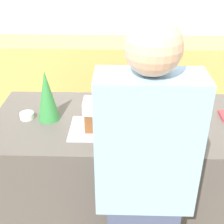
{
  "coord_description": "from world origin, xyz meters",
  "views": [
    {
      "loc": [
        -0.04,
        -1.88,
        2.0
      ],
      "look_at": [
        -0.09,
        0.0,
        0.95
      ],
      "focal_mm": 50.0,
      "sensor_mm": 36.0,
      "label": 1
    }
  ],
  "objects_px": {
    "gingerbread_house": "(97,114)",
    "candy_bowl_beside_tree": "(163,106)",
    "baking_tray": "(98,129)",
    "mug": "(184,125)",
    "decorative_tree": "(47,96)",
    "candy_bowl_behind_tray": "(125,109)",
    "person": "(144,191)",
    "candy_bowl_near_tray_left": "(27,115)",
    "candy_bowl_far_right": "(137,99)"
  },
  "relations": [
    {
      "from": "mug",
      "to": "decorative_tree",
      "type": "bearing_deg",
      "value": 172.33
    },
    {
      "from": "candy_bowl_behind_tray",
      "to": "candy_bowl_beside_tree",
      "type": "bearing_deg",
      "value": 7.37
    },
    {
      "from": "mug",
      "to": "person",
      "type": "height_order",
      "value": "person"
    },
    {
      "from": "gingerbread_house",
      "to": "candy_bowl_far_right",
      "type": "height_order",
      "value": "gingerbread_house"
    },
    {
      "from": "candy_bowl_far_right",
      "to": "candy_bowl_behind_tray",
      "type": "height_order",
      "value": "candy_bowl_behind_tray"
    },
    {
      "from": "gingerbread_house",
      "to": "decorative_tree",
      "type": "relative_size",
      "value": 0.82
    },
    {
      "from": "baking_tray",
      "to": "candy_bowl_near_tray_left",
      "type": "xyz_separation_m",
      "value": [
        -0.51,
        0.13,
        0.02
      ]
    },
    {
      "from": "candy_bowl_beside_tree",
      "to": "mug",
      "type": "relative_size",
      "value": 1.3
    },
    {
      "from": "baking_tray",
      "to": "gingerbread_house",
      "type": "xyz_separation_m",
      "value": [
        0.0,
        0.0,
        0.11
      ]
    },
    {
      "from": "candy_bowl_far_right",
      "to": "candy_bowl_behind_tray",
      "type": "xyz_separation_m",
      "value": [
        -0.1,
        -0.16,
        0.0
      ]
    },
    {
      "from": "baking_tray",
      "to": "mug",
      "type": "height_order",
      "value": "mug"
    },
    {
      "from": "candy_bowl_behind_tray",
      "to": "person",
      "type": "xyz_separation_m",
      "value": [
        0.09,
        -0.83,
        -0.01
      ]
    },
    {
      "from": "candy_bowl_near_tray_left",
      "to": "mug",
      "type": "height_order",
      "value": "mug"
    },
    {
      "from": "candy_bowl_near_tray_left",
      "to": "person",
      "type": "height_order",
      "value": "person"
    },
    {
      "from": "gingerbread_house",
      "to": "mug",
      "type": "distance_m",
      "value": 0.57
    },
    {
      "from": "candy_bowl_near_tray_left",
      "to": "candy_bowl_behind_tray",
      "type": "bearing_deg",
      "value": 9.29
    },
    {
      "from": "gingerbread_house",
      "to": "candy_bowl_near_tray_left",
      "type": "relative_size",
      "value": 3.04
    },
    {
      "from": "candy_bowl_beside_tree",
      "to": "candy_bowl_near_tray_left",
      "type": "bearing_deg",
      "value": -171.27
    },
    {
      "from": "baking_tray",
      "to": "person",
      "type": "height_order",
      "value": "person"
    },
    {
      "from": "gingerbread_house",
      "to": "candy_bowl_beside_tree",
      "type": "height_order",
      "value": "gingerbread_house"
    },
    {
      "from": "person",
      "to": "gingerbread_house",
      "type": "bearing_deg",
      "value": 114.68
    },
    {
      "from": "baking_tray",
      "to": "mug",
      "type": "xyz_separation_m",
      "value": [
        0.57,
        0.0,
        0.04
      ]
    },
    {
      "from": "baking_tray",
      "to": "person",
      "type": "bearing_deg",
      "value": -65.27
    },
    {
      "from": "candy_bowl_far_right",
      "to": "mug",
      "type": "xyz_separation_m",
      "value": [
        0.29,
        -0.4,
        0.02
      ]
    },
    {
      "from": "candy_bowl_near_tray_left",
      "to": "person",
      "type": "xyz_separation_m",
      "value": [
        0.78,
        -0.72,
        -0.01
      ]
    },
    {
      "from": "decorative_tree",
      "to": "mug",
      "type": "relative_size",
      "value": 4.01
    },
    {
      "from": "mug",
      "to": "candy_bowl_behind_tray",
      "type": "bearing_deg",
      "value": 147.92
    },
    {
      "from": "baking_tray",
      "to": "candy_bowl_beside_tree",
      "type": "relative_size",
      "value": 3.17
    },
    {
      "from": "gingerbread_house",
      "to": "candy_bowl_far_right",
      "type": "bearing_deg",
      "value": 55.47
    },
    {
      "from": "gingerbread_house",
      "to": "candy_bowl_behind_tray",
      "type": "distance_m",
      "value": 0.32
    },
    {
      "from": "person",
      "to": "candy_bowl_beside_tree",
      "type": "bearing_deg",
      "value": 77.27
    },
    {
      "from": "candy_bowl_behind_tray",
      "to": "person",
      "type": "height_order",
      "value": "person"
    },
    {
      "from": "gingerbread_house",
      "to": "candy_bowl_beside_tree",
      "type": "bearing_deg",
      "value": 31.28
    },
    {
      "from": "mug",
      "to": "candy_bowl_beside_tree",
      "type": "bearing_deg",
      "value": 109.89
    },
    {
      "from": "person",
      "to": "baking_tray",
      "type": "bearing_deg",
      "value": 114.73
    },
    {
      "from": "candy_bowl_far_right",
      "to": "person",
      "type": "xyz_separation_m",
      "value": [
        -0.01,
        -0.99,
        -0.01
      ]
    },
    {
      "from": "gingerbread_house",
      "to": "candy_bowl_behind_tray",
      "type": "bearing_deg",
      "value": 53.75
    },
    {
      "from": "candy_bowl_far_right",
      "to": "candy_bowl_beside_tree",
      "type": "xyz_separation_m",
      "value": [
        0.19,
        -0.12,
        0.0
      ]
    },
    {
      "from": "candy_bowl_near_tray_left",
      "to": "mug",
      "type": "distance_m",
      "value": 1.08
    },
    {
      "from": "candy_bowl_behind_tray",
      "to": "mug",
      "type": "distance_m",
      "value": 0.45
    },
    {
      "from": "decorative_tree",
      "to": "candy_bowl_far_right",
      "type": "distance_m",
      "value": 0.7
    },
    {
      "from": "candy_bowl_behind_tray",
      "to": "candy_bowl_far_right",
      "type": "bearing_deg",
      "value": 58.33
    },
    {
      "from": "gingerbread_house",
      "to": "candy_bowl_behind_tray",
      "type": "height_order",
      "value": "gingerbread_house"
    },
    {
      "from": "decorative_tree",
      "to": "candy_bowl_near_tray_left",
      "type": "height_order",
      "value": "decorative_tree"
    },
    {
      "from": "decorative_tree",
      "to": "candy_bowl_far_right",
      "type": "relative_size",
      "value": 3.01
    },
    {
      "from": "candy_bowl_beside_tree",
      "to": "candy_bowl_behind_tray",
      "type": "bearing_deg",
      "value": -172.63
    },
    {
      "from": "candy_bowl_near_tray_left",
      "to": "candy_bowl_behind_tray",
      "type": "relative_size",
      "value": 0.84
    },
    {
      "from": "candy_bowl_near_tray_left",
      "to": "mug",
      "type": "relative_size",
      "value": 1.08
    },
    {
      "from": "candy_bowl_beside_tree",
      "to": "person",
      "type": "bearing_deg",
      "value": -102.73
    },
    {
      "from": "decorative_tree",
      "to": "mug",
      "type": "height_order",
      "value": "decorative_tree"
    }
  ]
}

